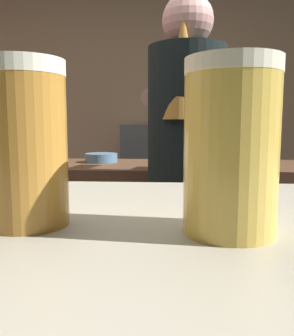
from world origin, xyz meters
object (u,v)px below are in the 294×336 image
bartender (186,160)px  pint_glass_far (27,144)px  mixing_bowl (101,158)px  chefs_knife (233,165)px  bottle_hot_sauce (169,117)px  bottle_soy (191,114)px  pint_glass_near (231,148)px  knife_block (258,145)px

bartender → pint_glass_far: bearing=-176.8°
mixing_bowl → chefs_knife: 0.78m
bartender → pint_glass_far: (-0.20, -1.24, 0.14)m
bartender → bottle_hot_sauce: (-0.09, 1.65, 0.22)m
chefs_knife → bottle_soy: 1.45m
chefs_knife → pint_glass_near: (-0.30, -1.66, 0.21)m
mixing_bowl → bartender: bearing=-47.9°
bottle_soy → bartender: bearing=-94.0°
knife_block → bottle_hot_sauce: 1.24m
bartender → bottle_soy: (0.13, 1.81, 0.25)m
bartender → pint_glass_far: bartender is taller
chefs_knife → bottle_soy: bottle_soy is taller
mixing_bowl → pint_glass_near: size_ratio=1.29×
knife_block → pint_glass_far: size_ratio=1.88×
pint_glass_near → bottle_hot_sauce: size_ratio=0.86×
bottle_soy → bottle_hot_sauce: bottle_soy is taller
knife_block → bottle_hot_sauce: size_ratio=1.65×
bartender → mixing_bowl: bartender is taller
bartender → bottle_soy: 1.83m
pint_glass_near → pint_glass_far: bearing=176.4°
mixing_bowl → bottle_soy: size_ratio=0.79×
pint_glass_far → bottle_soy: bottle_soy is taller
knife_block → mixing_bowl: size_ratio=1.49×
bartender → pint_glass_far: 1.26m
pint_glass_near → bottle_soy: 3.07m
bartender → knife_block: bearing=-27.0°
bartender → pint_glass_near: bearing=-168.4°
knife_block → pint_glass_far: bearing=-109.9°
pint_glass_near → bottle_hot_sauce: (-0.07, 2.90, 0.08)m
bottle_hot_sauce → chefs_knife: bearing=-73.4°
chefs_knife → bottle_hot_sauce: size_ratio=1.37×
bottle_soy → bottle_hot_sauce: (-0.21, -0.17, -0.03)m
mixing_bowl → chefs_knife: size_ratio=0.81×
pint_glass_near → bottle_hot_sauce: bearing=91.5°
chefs_knife → bartender: bearing=-137.7°
mixing_bowl → pint_glass_near: (0.47, -1.79, 0.18)m
knife_block → pint_glass_far: (-0.65, -1.79, 0.10)m
pint_glass_far → bottle_soy: bearing=83.9°
bartender → knife_block: (0.45, 0.55, 0.04)m
knife_block → bottle_hot_sauce: bearing=116.0°
chefs_knife → bottle_hot_sauce: bearing=93.7°
bottle_soy → knife_block: bearing=-75.7°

